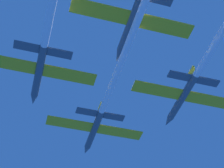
# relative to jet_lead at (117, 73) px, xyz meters

# --- Properties ---
(jet_lead) EXTENTS (19.91, 60.77, 3.30)m
(jet_lead) POSITION_rel_jet_lead_xyz_m (0.00, 0.00, 0.00)
(jet_lead) COLOR #4C5660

